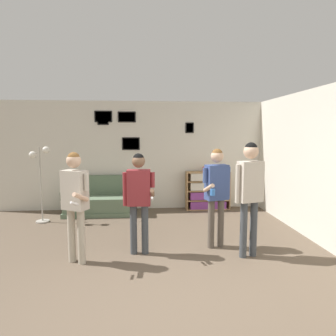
{
  "coord_description": "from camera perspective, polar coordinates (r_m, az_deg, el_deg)",
  "views": [
    {
      "loc": [
        -0.22,
        -3.07,
        1.91
      ],
      "look_at": [
        0.2,
        2.22,
        1.29
      ],
      "focal_mm": 32.0,
      "sensor_mm": 36.0,
      "label": 1
    }
  ],
  "objects": [
    {
      "name": "ground_plane",
      "position": [
        3.63,
        -0.42,
        -25.15
      ],
      "size": [
        20.0,
        20.0,
        0.0
      ],
      "primitive_type": "plane",
      "color": "brown"
    },
    {
      "name": "wall_back",
      "position": [
        7.56,
        -2.94,
        2.43
      ],
      "size": [
        7.91,
        0.08,
        2.7
      ],
      "color": "silver",
      "rests_on": "ground_plane"
    },
    {
      "name": "wall_right",
      "position": [
        6.11,
        24.9,
        0.75
      ],
      "size": [
        0.06,
        6.84,
        2.7
      ],
      "color": "silver",
      "rests_on": "ground_plane"
    },
    {
      "name": "couch",
      "position": [
        7.38,
        -12.62,
        -6.2
      ],
      "size": [
        1.68,
        0.8,
        0.88
      ],
      "color": "#5B7056",
      "rests_on": "ground_plane"
    },
    {
      "name": "bookshelf",
      "position": [
        7.63,
        7.56,
        -4.26
      ],
      "size": [
        1.1,
        0.3,
        0.96
      ],
      "color": "#A87F51",
      "rests_on": "ground_plane"
    },
    {
      "name": "floor_lamp",
      "position": [
        6.91,
        -23.14,
        -0.77
      ],
      "size": [
        0.43,
        0.28,
        1.63
      ],
      "color": "#ADA89E",
      "rests_on": "ground_plane"
    },
    {
      "name": "person_player_foreground_left",
      "position": [
        4.56,
        -17.33,
        -5.1
      ],
      "size": [
        0.45,
        0.58,
        1.64
      ],
      "color": "#B7AD99",
      "rests_on": "ground_plane"
    },
    {
      "name": "person_player_foreground_center",
      "position": [
        4.71,
        -5.58,
        -4.82
      ],
      "size": [
        0.5,
        0.45,
        1.6
      ],
      "color": "#3D4247",
      "rests_on": "ground_plane"
    },
    {
      "name": "person_watcher_holding_cup",
      "position": [
        5.02,
        9.25,
        -3.68
      ],
      "size": [
        0.49,
        0.5,
        1.66
      ],
      "color": "brown",
      "rests_on": "ground_plane"
    },
    {
      "name": "person_spectator_near_bookshelf",
      "position": [
        4.72,
        15.33,
        -3.44
      ],
      "size": [
        0.49,
        0.28,
        1.78
      ],
      "color": "#3D4247",
      "rests_on": "ground_plane"
    },
    {
      "name": "bottle_on_floor",
      "position": [
        6.85,
        -16.7,
        -9.0
      ],
      "size": [
        0.06,
        0.06,
        0.25
      ],
      "color": "#3D6638",
      "rests_on": "ground_plane"
    },
    {
      "name": "drinking_cup",
      "position": [
        7.53,
        6.9,
        -0.24
      ],
      "size": [
        0.08,
        0.08,
        0.12
      ],
      "color": "red",
      "rests_on": "bookshelf"
    }
  ]
}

